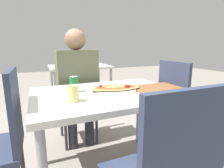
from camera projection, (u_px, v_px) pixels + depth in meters
name	position (u px, v px, depth m)	size (l,w,h in m)	color
dining_table	(108.00, 101.00, 1.39)	(1.14, 0.80, 0.73)	silver
chair_far_seated	(76.00, 95.00, 2.04)	(0.40, 0.40, 0.95)	#2D3851
chair_side_right	(180.00, 104.00, 1.70)	(0.40, 0.40, 0.95)	#2D3851
person_seated	(77.00, 78.00, 1.89)	(0.42, 0.30, 1.26)	#2D2D38
pizza_main	(116.00, 88.00, 1.42)	(0.44, 0.33, 0.06)	white
soda_can	(74.00, 84.00, 1.37)	(0.07, 0.07, 0.12)	#197233
drink_glass	(73.00, 94.00, 1.12)	(0.08, 0.08, 0.11)	#E0DB7F
serving_tray	(156.00, 88.00, 1.48)	(0.42, 0.30, 0.01)	brown
background_table	(78.00, 69.00, 3.31)	(1.10, 0.80, 0.85)	silver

